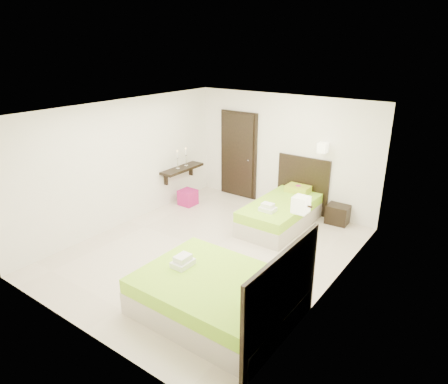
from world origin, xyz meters
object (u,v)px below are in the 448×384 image
Objects in this scene: bed_single at (283,211)px; ottoman at (188,197)px; bed_double at (219,296)px; nightstand at (338,214)px.

ottoman is at bearing -172.26° from bed_single.
bed_double reaches higher than bed_single.
bed_single is 3.27m from bed_double.
ottoman is at bearing 136.85° from bed_double.
nightstand is at bearing 86.92° from bed_double.
bed_single is 5.62× the size of ottoman.
nightstand is 3.46m from ottoman.
bed_single is 1.21m from nightstand.
nightstand reaches higher than ottoman.
bed_double is at bearing -43.15° from ottoman.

